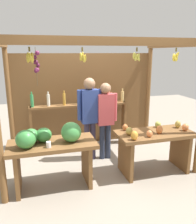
% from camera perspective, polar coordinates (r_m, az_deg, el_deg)
% --- Properties ---
extents(ground_plane, '(12.00, 12.00, 0.00)m').
position_cam_1_polar(ground_plane, '(4.82, -0.64, -11.52)').
color(ground_plane, gray).
rests_on(ground_plane, ground).
extents(market_stall, '(3.36, 2.05, 2.32)m').
position_cam_1_polar(market_stall, '(4.84, -2.14, 5.37)').
color(market_stall, brown).
rests_on(market_stall, ground).
extents(fruit_counter_left, '(1.36, 0.64, 1.06)m').
position_cam_1_polar(fruit_counter_left, '(3.74, -11.56, -8.16)').
color(fruit_counter_left, brown).
rests_on(fruit_counter_left, ground).
extents(fruit_counter_right, '(1.36, 0.64, 0.90)m').
position_cam_1_polar(fruit_counter_right, '(4.28, 13.55, -7.07)').
color(fruit_counter_right, brown).
rests_on(fruit_counter_right, ground).
extents(bottle_shelf_unit, '(2.15, 0.22, 1.35)m').
position_cam_1_polar(bottle_shelf_unit, '(5.18, -4.34, -0.13)').
color(bottle_shelf_unit, brown).
rests_on(bottle_shelf_unit, ground).
extents(vendor_man, '(0.48, 0.22, 1.64)m').
position_cam_1_polar(vendor_man, '(4.53, -2.04, 0.08)').
color(vendor_man, '#373045').
rests_on(vendor_man, ground).
extents(vendor_woman, '(0.48, 0.21, 1.54)m').
position_cam_1_polar(vendor_woman, '(4.58, 1.79, -0.65)').
color(vendor_woman, '#283046').
rests_on(vendor_woman, ground).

